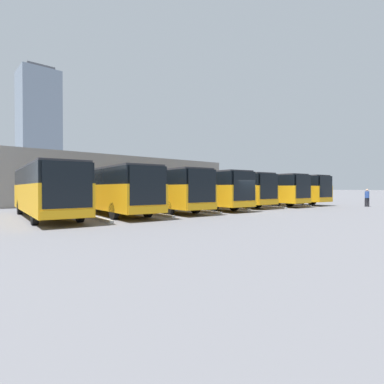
{
  "coord_description": "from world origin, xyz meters",
  "views": [
    {
      "loc": [
        18.41,
        14.74,
        1.9
      ],
      "look_at": [
        0.26,
        -6.18,
        1.54
      ],
      "focal_mm": 28.0,
      "sensor_mm": 36.0,
      "label": 1
    }
  ],
  "objects_px": {
    "bus_3": "(197,189)",
    "pedestrian": "(367,197)",
    "bus_0": "(278,189)",
    "bus_4": "(158,189)",
    "bus_2": "(223,189)",
    "bus_1": "(255,189)",
    "bus_6": "(46,189)",
    "bus_5": "(110,189)"
  },
  "relations": [
    {
      "from": "pedestrian",
      "to": "bus_5",
      "type": "bearing_deg",
      "value": -144.19
    },
    {
      "from": "bus_1",
      "to": "bus_3",
      "type": "xyz_separation_m",
      "value": [
        8.64,
        -0.02,
        0.0
      ]
    },
    {
      "from": "bus_5",
      "to": "bus_0",
      "type": "bearing_deg",
      "value": -173.94
    },
    {
      "from": "bus_3",
      "to": "pedestrian",
      "type": "xyz_separation_m",
      "value": [
        -15.07,
        9.22,
        -0.86
      ]
    },
    {
      "from": "bus_0",
      "to": "bus_4",
      "type": "xyz_separation_m",
      "value": [
        17.29,
        -0.2,
        0.0
      ]
    },
    {
      "from": "bus_0",
      "to": "bus_3",
      "type": "xyz_separation_m",
      "value": [
        12.97,
        -0.16,
        0.0
      ]
    },
    {
      "from": "bus_1",
      "to": "bus_5",
      "type": "distance_m",
      "value": 17.29
    },
    {
      "from": "bus_3",
      "to": "pedestrian",
      "type": "height_order",
      "value": "bus_3"
    },
    {
      "from": "pedestrian",
      "to": "bus_4",
      "type": "bearing_deg",
      "value": -148.83
    },
    {
      "from": "bus_1",
      "to": "bus_2",
      "type": "relative_size",
      "value": 1.0
    },
    {
      "from": "bus_2",
      "to": "bus_4",
      "type": "relative_size",
      "value": 1.0
    },
    {
      "from": "bus_1",
      "to": "pedestrian",
      "type": "distance_m",
      "value": 11.26
    },
    {
      "from": "bus_3",
      "to": "bus_6",
      "type": "bearing_deg",
      "value": 6.19
    },
    {
      "from": "bus_1",
      "to": "bus_3",
      "type": "relative_size",
      "value": 1.0
    },
    {
      "from": "bus_1",
      "to": "pedestrian",
      "type": "xyz_separation_m",
      "value": [
        -6.43,
        9.2,
        -0.86
      ]
    },
    {
      "from": "bus_0",
      "to": "bus_4",
      "type": "relative_size",
      "value": 1.0
    },
    {
      "from": "pedestrian",
      "to": "bus_3",
      "type": "bearing_deg",
      "value": -154.78
    },
    {
      "from": "bus_1",
      "to": "bus_6",
      "type": "bearing_deg",
      "value": 6.06
    },
    {
      "from": "bus_2",
      "to": "bus_3",
      "type": "relative_size",
      "value": 1.0
    },
    {
      "from": "bus_0",
      "to": "bus_1",
      "type": "bearing_deg",
      "value": 4.16
    },
    {
      "from": "bus_4",
      "to": "bus_5",
      "type": "distance_m",
      "value": 4.33
    },
    {
      "from": "bus_5",
      "to": "bus_6",
      "type": "xyz_separation_m",
      "value": [
        4.32,
        -0.14,
        0.0
      ]
    },
    {
      "from": "bus_5",
      "to": "pedestrian",
      "type": "distance_m",
      "value": 25.4
    },
    {
      "from": "bus_1",
      "to": "bus_3",
      "type": "bearing_deg",
      "value": 5.87
    },
    {
      "from": "bus_2",
      "to": "bus_5",
      "type": "xyz_separation_m",
      "value": [
        12.97,
        0.99,
        0.0
      ]
    },
    {
      "from": "bus_1",
      "to": "bus_3",
      "type": "distance_m",
      "value": 8.64
    },
    {
      "from": "bus_3",
      "to": "bus_6",
      "type": "xyz_separation_m",
      "value": [
        12.97,
        0.04,
        0.0
      ]
    },
    {
      "from": "bus_0",
      "to": "bus_3",
      "type": "relative_size",
      "value": 1.0
    },
    {
      "from": "bus_5",
      "to": "bus_4",
      "type": "bearing_deg",
      "value": -171.18
    },
    {
      "from": "bus_4",
      "to": "pedestrian",
      "type": "xyz_separation_m",
      "value": [
        -19.4,
        9.26,
        -0.86
      ]
    },
    {
      "from": "bus_0",
      "to": "pedestrian",
      "type": "xyz_separation_m",
      "value": [
        -2.11,
        9.06,
        -0.86
      ]
    },
    {
      "from": "bus_0",
      "to": "bus_6",
      "type": "relative_size",
      "value": 1.0
    },
    {
      "from": "bus_3",
      "to": "bus_1",
      "type": "bearing_deg",
      "value": -174.13
    },
    {
      "from": "bus_2",
      "to": "pedestrian",
      "type": "height_order",
      "value": "bus_2"
    },
    {
      "from": "bus_2",
      "to": "bus_6",
      "type": "xyz_separation_m",
      "value": [
        17.29,
        0.86,
        0.0
      ]
    },
    {
      "from": "bus_1",
      "to": "bus_5",
      "type": "xyz_separation_m",
      "value": [
        17.29,
        0.16,
        0.0
      ]
    },
    {
      "from": "bus_6",
      "to": "pedestrian",
      "type": "bearing_deg",
      "value": 167.88
    },
    {
      "from": "bus_0",
      "to": "bus_1",
      "type": "distance_m",
      "value": 4.32
    },
    {
      "from": "bus_5",
      "to": "bus_3",
      "type": "bearing_deg",
      "value": -172.81
    },
    {
      "from": "bus_3",
      "to": "bus_6",
      "type": "relative_size",
      "value": 1.0
    },
    {
      "from": "bus_5",
      "to": "pedestrian",
      "type": "relative_size",
      "value": 6.94
    },
    {
      "from": "bus_3",
      "to": "bus_5",
      "type": "relative_size",
      "value": 1.0
    }
  ]
}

